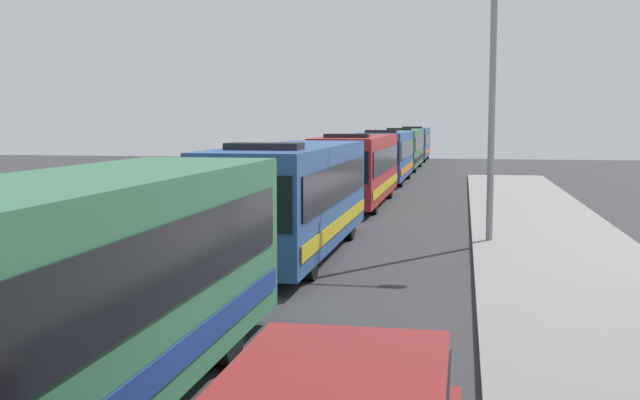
% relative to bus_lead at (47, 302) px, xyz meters
% --- Properties ---
extents(bus_lead, '(2.58, 11.72, 3.21)m').
position_rel_bus_lead_xyz_m(bus_lead, '(0.00, 0.00, 0.00)').
color(bus_lead, '#33724C').
rests_on(bus_lead, ground_plane).
extents(bus_second_in_line, '(2.58, 10.93, 3.21)m').
position_rel_bus_lead_xyz_m(bus_second_in_line, '(-0.00, 13.04, -0.00)').
color(bus_second_in_line, '#284C8C').
rests_on(bus_second_in_line, ground_plane).
extents(bus_middle, '(2.58, 11.30, 3.21)m').
position_rel_bus_lead_xyz_m(bus_middle, '(-0.00, 26.26, -0.00)').
color(bus_middle, maroon).
rests_on(bus_middle, ground_plane).
extents(bus_fourth_in_line, '(2.58, 10.67, 3.21)m').
position_rel_bus_lead_xyz_m(bus_fourth_in_line, '(-0.00, 39.14, -0.00)').
color(bus_fourth_in_line, '#284C8C').
rests_on(bus_fourth_in_line, ground_plane).
extents(bus_rear, '(2.58, 12.35, 3.21)m').
position_rel_bus_lead_xyz_m(bus_rear, '(0.00, 52.20, 0.00)').
color(bus_rear, '#33724C').
rests_on(bus_rear, ground_plane).
extents(bus_tail_end, '(2.58, 10.45, 3.21)m').
position_rel_bus_lead_xyz_m(bus_tail_end, '(-0.00, 65.87, -0.00)').
color(bus_tail_end, '#284C8C').
rests_on(bus_tail_end, ground_plane).
extents(streetlamp_mid, '(5.21, 0.28, 8.35)m').
position_rel_bus_lead_xyz_m(streetlamp_mid, '(5.40, 15.84, 3.52)').
color(streetlamp_mid, gray).
rests_on(streetlamp_mid, sidewalk).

